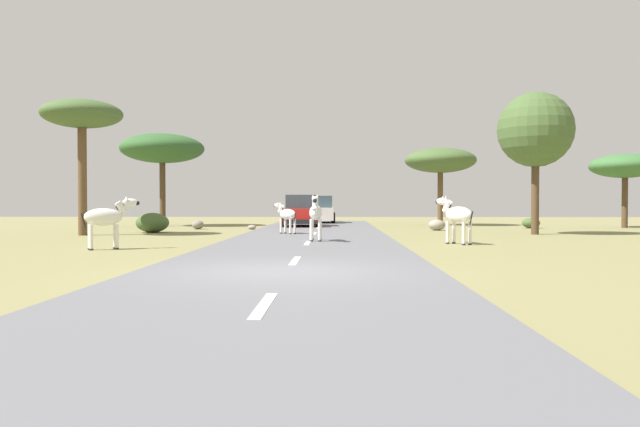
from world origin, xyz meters
TOP-DOWN VIEW (x-y plane):
  - ground_plane at (0.00, 0.00)m, footprint 90.00×90.00m
  - road at (0.13, 0.00)m, footprint 6.00×64.00m
  - lane_markings at (0.13, -1.00)m, footprint 0.16×56.00m
  - zebra_0 at (0.36, 9.02)m, footprint 0.44×1.70m
  - zebra_1 at (-1.04, 13.88)m, footprint 1.14×1.15m
  - zebra_2 at (5.03, 8.32)m, footprint 1.15×1.51m
  - zebra_3 at (-5.65, 5.80)m, footprint 1.52×1.03m
  - car_0 at (-0.05, 27.92)m, footprint 2.10×4.38m
  - car_1 at (-0.93, 22.22)m, footprint 2.20×4.43m
  - tree_1 at (-8.97, 23.16)m, footprint 4.79×4.79m
  - tree_2 at (7.25, 24.61)m, footprint 4.21×4.21m
  - tree_3 at (9.58, 14.51)m, footprint 3.20×3.20m
  - tree_4 at (16.58, 21.37)m, footprint 3.67×3.67m
  - tree_6 at (-9.51, 13.29)m, footprint 3.30×3.30m
  - bush_0 at (11.39, 20.77)m, footprint 0.93×0.84m
  - bush_3 at (-7.32, 15.74)m, footprint 1.50×1.35m
  - rock_0 at (-6.02, 19.18)m, footprint 0.61×0.66m
  - rock_2 at (5.99, 18.16)m, footprint 0.81×0.71m
  - rock_3 at (-3.22, 19.01)m, footprint 0.43×0.43m

SIDE VIEW (x-z plane):
  - ground_plane at x=0.00m, z-range 0.00..0.00m
  - road at x=0.13m, z-range 0.00..0.05m
  - lane_markings at x=0.13m, z-range 0.05..0.06m
  - rock_3 at x=-3.22m, z-range 0.00..0.22m
  - rock_0 at x=-6.02m, z-range 0.00..0.46m
  - rock_2 at x=5.99m, z-range 0.00..0.53m
  - bush_0 at x=11.39m, z-range 0.00..0.56m
  - bush_3 at x=-7.32m, z-range 0.00..0.90m
  - car_0 at x=-0.05m, z-range -0.02..1.72m
  - car_1 at x=-0.93m, z-range -0.02..1.72m
  - zebra_1 at x=-1.04m, z-range 0.18..1.53m
  - zebra_3 at x=-5.65m, z-range 0.15..1.71m
  - zebra_2 at x=5.03m, z-range 0.15..1.76m
  - zebra_0 at x=0.36m, z-range 0.20..1.80m
  - tree_4 at x=16.58m, z-range 1.31..5.29m
  - tree_2 at x=7.25m, z-range 1.54..6.14m
  - tree_1 at x=-8.97m, z-range 1.79..7.12m
  - tree_3 at x=9.58m, z-range 1.41..7.50m
  - tree_6 at x=-9.51m, z-range 2.12..7.75m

